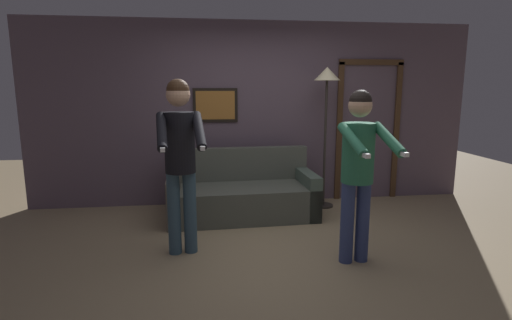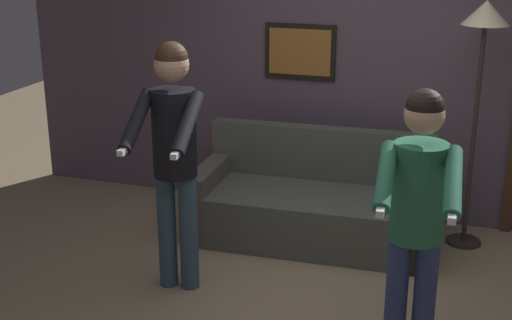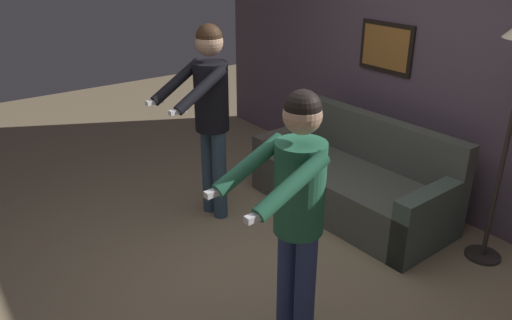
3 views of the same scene
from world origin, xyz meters
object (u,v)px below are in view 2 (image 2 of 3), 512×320
(torchiere_lamp, at_px, (483,41))
(person_standing_right, at_px, (417,206))
(couch, at_px, (313,207))
(person_standing_left, at_px, (174,144))

(torchiere_lamp, height_order, person_standing_right, torchiere_lamp)
(couch, bearing_deg, person_standing_left, -122.48)
(torchiere_lamp, height_order, person_standing_left, torchiere_lamp)
(couch, distance_m, person_standing_right, 1.96)
(person_standing_left, height_order, person_standing_right, person_standing_left)
(couch, relative_size, person_standing_left, 1.09)
(couch, distance_m, person_standing_left, 1.54)
(couch, relative_size, torchiere_lamp, 0.99)
(torchiere_lamp, relative_size, person_standing_right, 1.17)
(person_standing_left, xyz_separation_m, person_standing_right, (1.67, -0.43, -0.07))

